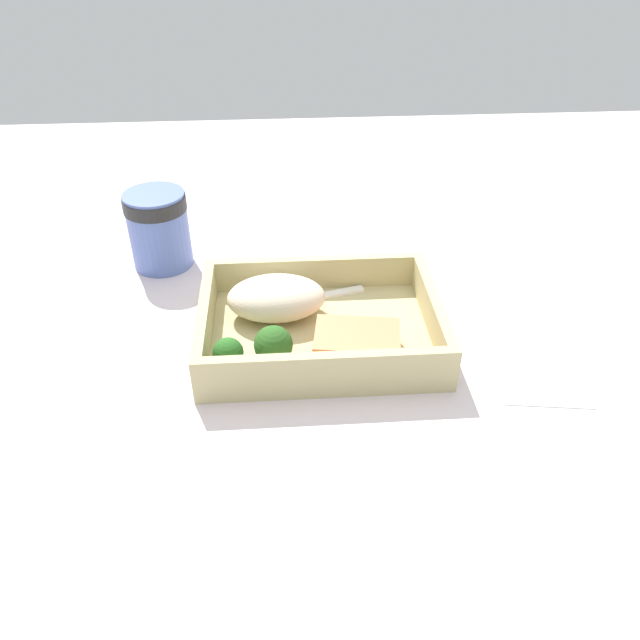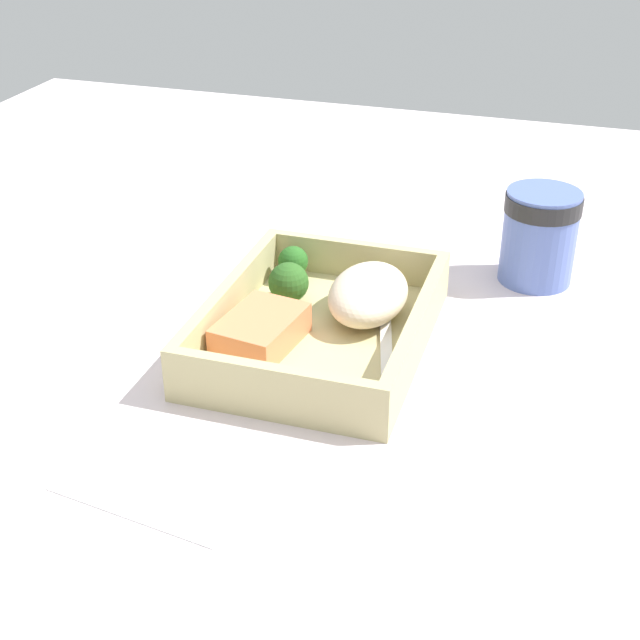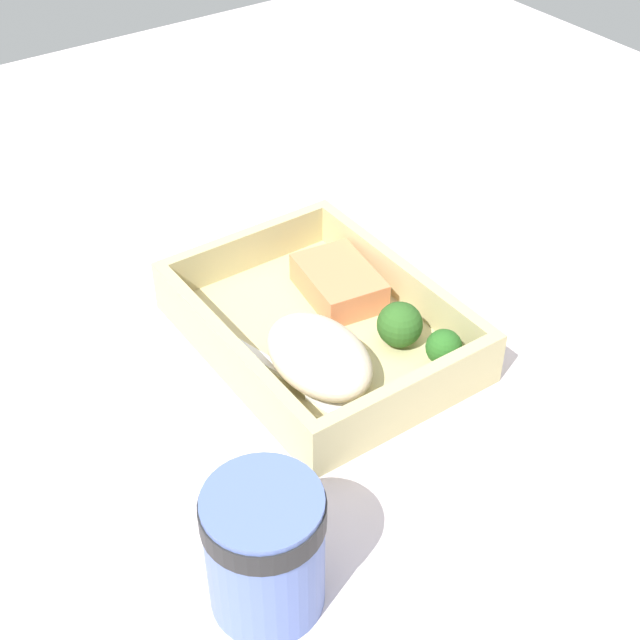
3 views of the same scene
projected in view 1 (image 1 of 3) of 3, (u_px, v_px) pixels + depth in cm
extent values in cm
cube|color=silver|center=(320.00, 345.00, 73.45)|extent=(160.00, 160.00, 2.00)
cube|color=tan|center=(320.00, 335.00, 72.51)|extent=(27.22, 20.32, 1.20)
cube|color=tan|center=(315.00, 272.00, 78.69)|extent=(27.22, 1.20, 4.10)
cube|color=tan|center=(326.00, 371.00, 63.22)|extent=(27.22, 1.20, 4.10)
cube|color=tan|center=(433.00, 312.00, 71.68)|extent=(1.20, 17.92, 4.10)
cube|color=tan|center=(205.00, 321.00, 70.23)|extent=(1.20, 17.92, 4.10)
cube|color=#ED8153|center=(357.00, 344.00, 67.61)|extent=(9.98, 7.64, 3.05)
ellipsoid|color=beige|center=(276.00, 298.00, 73.32)|extent=(11.59, 7.74, 4.84)
cylinder|color=#82A156|center=(274.00, 357.00, 67.45)|extent=(1.60, 1.60, 1.02)
sphere|color=#2B591F|center=(273.00, 345.00, 66.47)|extent=(4.21, 4.21, 4.21)
cylinder|color=#8BAE59|center=(229.00, 364.00, 66.17)|extent=(1.24, 1.24, 1.36)
sphere|color=#265E1F|center=(228.00, 353.00, 65.24)|extent=(3.27, 3.27, 3.27)
cube|color=white|center=(314.00, 297.00, 77.38)|extent=(12.28, 4.20, 0.44)
cube|color=white|center=(252.00, 309.00, 75.34)|extent=(3.85, 2.99, 0.44)
cylinder|color=#5369AF|center=(159.00, 230.00, 83.78)|extent=(8.03, 8.03, 10.48)
cylinder|color=black|center=(154.00, 203.00, 81.49)|extent=(8.27, 8.27, 1.89)
cube|color=white|center=(534.00, 360.00, 69.55)|extent=(11.27, 16.17, 0.24)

